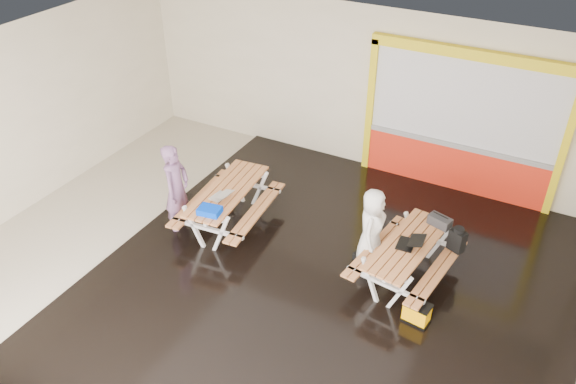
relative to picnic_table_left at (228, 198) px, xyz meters
The scene contains 14 objects.
room 1.74m from the picnic_table_left, 31.21° to the right, with size 10.02×8.02×3.52m.
deck 2.56m from the picnic_table_left, 16.10° to the right, with size 7.50×7.98×0.05m, color black.
kiosk 4.72m from the picnic_table_left, 44.18° to the left, with size 3.88×0.16×3.00m.
picnic_table_left is the anchor object (origin of this frame).
picnic_table_right 3.38m from the picnic_table_left, ahead, with size 1.57×2.11×0.78m.
person_left 0.94m from the picnic_table_left, 148.68° to the right, with size 0.64×0.42×1.75m, color #724F76.
person_right 2.74m from the picnic_table_left, ahead, with size 0.69×0.45×1.41m, color white.
laptop_left 0.38m from the picnic_table_left, 78.92° to the right, with size 0.40×0.37×0.15m.
laptop_right 3.42m from the picnic_table_left, ahead, with size 0.44×0.40×0.17m.
blue_pouch 0.81m from the picnic_table_left, 79.25° to the right, with size 0.38×0.27×0.11m, color #0035D5.
toolbox 3.78m from the picnic_table_left, 12.20° to the left, with size 0.42×0.30×0.22m.
backpack 4.09m from the picnic_table_left, ahead, with size 0.31×0.26×0.44m.
dark_case 2.72m from the picnic_table_left, ahead, with size 0.36×0.27×0.14m, color black.
fluke_bag 3.95m from the picnic_table_left, 11.03° to the right, with size 0.43×0.31×0.35m.
Camera 1 is at (3.92, -6.45, 6.51)m, focal length 35.72 mm.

